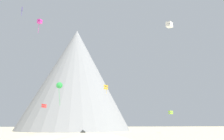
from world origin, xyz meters
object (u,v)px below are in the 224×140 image
object	(u,v)px
kite_white_high	(169,25)
kite_lime_low	(171,112)
kite_indigo_high	(22,10)
kite_red_low	(44,106)
kite_gold_mid	(106,87)
kite_magenta_high	(40,22)
rock_massif	(72,84)
kite_green_low	(59,86)

from	to	relation	value
kite_white_high	kite_lime_low	distance (m)	36.25
kite_indigo_high	kite_white_high	size ratio (longest dim) A/B	1.49
kite_white_high	kite_red_low	distance (m)	48.01
kite_gold_mid	kite_lime_low	distance (m)	25.49
kite_red_low	kite_lime_low	bearing A→B (deg)	-64.93
kite_white_high	kite_magenta_high	world-z (taller)	kite_magenta_high
kite_lime_low	rock_massif	bearing A→B (deg)	-60.58
kite_white_high	kite_red_low	world-z (taller)	kite_white_high
kite_indigo_high	kite_gold_mid	distance (m)	37.95
rock_massif	kite_red_low	world-z (taller)	rock_massif
kite_gold_mid	kite_lime_low	size ratio (longest dim) A/B	2.19
kite_magenta_high	kite_lime_low	bearing A→B (deg)	-129.32
rock_massif	kite_magenta_high	world-z (taller)	rock_massif
kite_gold_mid	kite_magenta_high	world-z (taller)	kite_magenta_high
kite_red_low	kite_magenta_high	distance (m)	27.90
kite_gold_mid	kite_green_low	distance (m)	25.46
kite_lime_low	kite_magenta_high	distance (m)	54.92
kite_lime_low	kite_magenta_high	world-z (taller)	kite_magenta_high
rock_massif	kite_green_low	distance (m)	57.69
rock_massif	kite_magenta_high	size ratio (longest dim) A/B	14.53
kite_red_low	kite_lime_low	distance (m)	45.07
kite_lime_low	kite_green_low	bearing A→B (deg)	11.70
kite_indigo_high	rock_massif	bearing A→B (deg)	-177.97
kite_red_low	rock_massif	bearing A→B (deg)	12.23
rock_massif	kite_white_high	world-z (taller)	rock_massif
kite_red_low	kite_lime_low	size ratio (longest dim) A/B	1.10
kite_white_high	kite_green_low	world-z (taller)	kite_white_high
kite_indigo_high	kite_lime_low	world-z (taller)	kite_indigo_high
kite_white_high	kite_magenta_high	bearing A→B (deg)	119.85
rock_massif	kite_indigo_high	bearing A→B (deg)	-107.10
rock_massif	kite_white_high	bearing A→B (deg)	-66.66
kite_gold_mid	rock_massif	bearing A→B (deg)	-144.59
kite_red_low	kite_lime_low	xyz separation A→B (m)	(45.02, 0.95, -1.86)
kite_red_low	kite_green_low	bearing A→B (deg)	-137.52
kite_white_high	kite_gold_mid	bearing A→B (deg)	77.05
rock_massif	kite_green_low	bearing A→B (deg)	-90.97
kite_white_high	kite_red_low	xyz separation A→B (m)	(-34.93, 26.30, -19.82)
kite_green_low	kite_magenta_high	xyz separation A→B (m)	(-7.65, 6.74, 20.89)
kite_gold_mid	kite_green_low	size ratio (longest dim) A/B	0.54
rock_massif	kite_indigo_high	world-z (taller)	rock_massif
kite_gold_mid	kite_white_high	world-z (taller)	kite_white_high
rock_massif	kite_indigo_high	size ratio (longest dim) A/B	21.18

